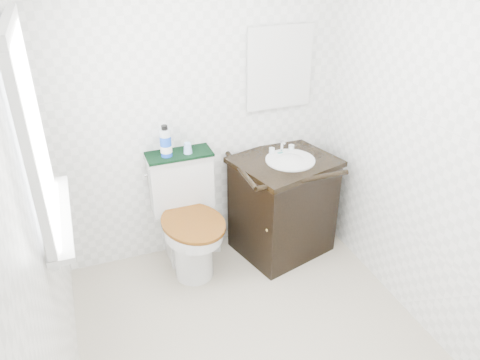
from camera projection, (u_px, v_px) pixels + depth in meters
floor at (259, 345)px, 3.03m from camera, size 2.40×2.40×0.00m
wall_back at (200, 109)px, 3.43m from camera, size 2.40×0.00×2.40m
wall_front at (412, 359)px, 1.46m from camera, size 2.40×0.00×2.40m
wall_left at (39, 225)px, 2.11m from camera, size 0.00×2.40×2.40m
wall_right at (433, 152)px, 2.78m from camera, size 0.00×2.40×2.40m
window at (30, 132)px, 2.16m from camera, size 0.02×0.70×0.90m
mirror at (279, 68)px, 3.48m from camera, size 0.50×0.02×0.60m
toilet at (187, 222)px, 3.57m from camera, size 0.53×0.69×0.90m
vanity at (283, 203)px, 3.73m from camera, size 0.86×0.78×0.92m
trash_bin at (210, 234)px, 3.87m from camera, size 0.22×0.19×0.27m
towel at (179, 154)px, 3.42m from camera, size 0.48×0.22×0.02m
mouthwash_bottle at (166, 142)px, 3.32m from camera, size 0.08×0.08×0.24m
cup at (188, 148)px, 3.40m from camera, size 0.06×0.06×0.08m
soap_bar at (280, 153)px, 3.63m from camera, size 0.06×0.04×0.02m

